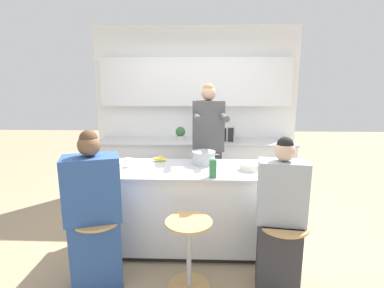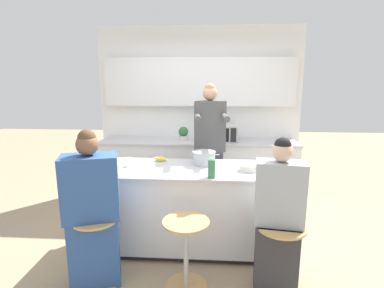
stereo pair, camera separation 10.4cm
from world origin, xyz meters
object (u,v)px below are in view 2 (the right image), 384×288
bar_stool_leftmost (97,245)px  microwave (222,133)px  person_cooking (209,156)px  banana_bunch (160,159)px  juice_carton (211,168)px  potted_plant (183,133)px  fruit_bowl (111,166)px  coffee_cup_near (128,162)px  bar_stool_rightmost (279,255)px  kitchen_island (192,207)px  person_seated_near (278,225)px  person_wrapped_blanket (92,214)px  bar_stool_center (186,249)px  cooking_pot (204,158)px

bar_stool_leftmost → microwave: size_ratio=1.38×
person_cooking → banana_bunch: (-0.58, -0.34, 0.04)m
juice_carton → potted_plant: size_ratio=0.92×
fruit_bowl → coffee_cup_near: bearing=47.7°
coffee_cup_near → juice_carton: (0.92, -0.33, 0.04)m
bar_stool_rightmost → juice_carton: juice_carton is taller
kitchen_island → person_seated_near: bearing=-41.7°
person_wrapped_blanket → coffee_cup_near: 0.79m
banana_bunch → microwave: bearing=57.4°
potted_plant → microwave: bearing=-4.1°
banana_bunch → microwave: size_ratio=0.40×
banana_bunch → bar_stool_leftmost: bearing=-113.0°
banana_bunch → juice_carton: bearing=-43.8°
person_wrapped_blanket → person_seated_near: bearing=-17.6°
banana_bunch → microwave: microwave is taller
kitchen_island → juice_carton: 0.66m
person_cooking → microwave: size_ratio=3.87×
bar_stool_rightmost → person_seated_near: 0.26m
bar_stool_center → banana_bunch: bearing=111.8°
bar_stool_leftmost → person_wrapped_blanket: bearing=160.5°
person_wrapped_blanket → bar_stool_center: bearing=-18.1°
bar_stool_leftmost → person_wrapped_blanket: (-0.03, 0.01, 0.30)m
person_seated_near → fruit_bowl: person_seated_near is taller
bar_stool_rightmost → microwave: microwave is taller
kitchen_island → coffee_cup_near: bearing=178.4°
kitchen_island → banana_bunch: size_ratio=10.88×
bar_stool_leftmost → fruit_bowl: size_ratio=3.06×
cooking_pot → fruit_bowl: (-0.97, -0.29, -0.03)m
person_wrapped_blanket → fruit_bowl: 0.63m
cooking_pot → juice_carton: juice_carton is taller
fruit_bowl → juice_carton: size_ratio=1.07×
bar_stool_center → juice_carton: bearing=61.5°
banana_bunch → potted_plant: potted_plant is taller
fruit_bowl → coffee_cup_near: (0.14, 0.16, 0.01)m
bar_stool_center → person_seated_near: (0.79, 0.01, 0.25)m
person_wrapped_blanket → banana_bunch: bearing=47.9°
potted_plant → person_cooking: bearing=-64.7°
cooking_pot → person_cooking: bearing=83.0°
banana_bunch → potted_plant: 1.24m
person_cooking → potted_plant: bearing=110.8°
person_cooking → cooking_pot: person_cooking is taller
microwave → potted_plant: 0.60m
bar_stool_rightmost → fruit_bowl: bearing=159.6°
person_wrapped_blanket → potted_plant: (0.60, 2.20, 0.35)m
bar_stool_leftmost → banana_bunch: banana_bunch is taller
cooking_pot → microwave: 1.32m
person_wrapped_blanket → juice_carton: size_ratio=7.32×
person_cooking → fruit_bowl: (-1.03, -0.75, 0.05)m
coffee_cup_near → banana_bunch: size_ratio=0.64×
coffee_cup_near → bar_stool_leftmost: bearing=-98.5°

